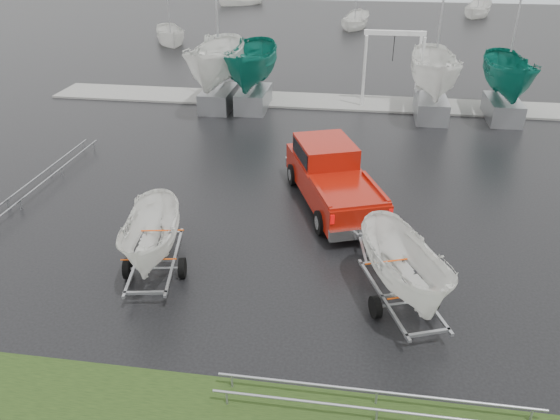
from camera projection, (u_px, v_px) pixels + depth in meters
The scene contains 16 objects.
ground_plane at pixel (267, 201), 20.49m from camera, with size 120.00×120.00×0.00m, color black.
dock at pixel (305, 101), 31.83m from camera, with size 30.00×3.00×0.12m, color gray.
pickup_truck at pixel (331, 174), 20.05m from camera, with size 4.18×6.58×2.07m.
trailer_hitched at pixel (410, 225), 13.62m from camera, with size 2.38×3.78×4.74m.
trailer_parked at pixel (148, 199), 15.14m from camera, with size 1.88×3.75×4.52m.
boat_hoist at pixel (393, 58), 29.97m from camera, with size 3.30×2.18×4.12m.
keelboat_0 at pixel (215, 31), 28.76m from camera, with size 2.64×3.20×10.81m.
keelboat_1 at pixel (252, 36), 28.79m from camera, with size 2.48×3.20×7.70m.
keelboat_2 at pixel (439, 44), 27.39m from camera, with size 2.42×3.20×10.59m.
keelboat_3 at pixel (514, 51), 27.29m from camera, with size 2.26×3.20×10.43m.
mast_rack_0 at pixel (55, 168), 22.39m from camera, with size 0.56×6.50×0.06m.
mast_rack_2 at pixel (377, 400), 11.50m from camera, with size 7.00×0.56×0.06m.
moored_boat_0 at pixel (172, 43), 47.22m from camera, with size 3.07×3.10×11.05m.
moored_boat_1 at pixel (241, 5), 68.94m from camera, with size 3.53×3.52×11.30m.
moored_boat_2 at pixel (354, 28), 53.97m from camera, with size 2.66×2.71×10.99m.
moored_boat_3 at pixel (476, 16), 60.70m from camera, with size 3.20×3.24×11.31m.
Camera 1 is at (3.21, -18.00, 9.28)m, focal length 35.00 mm.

